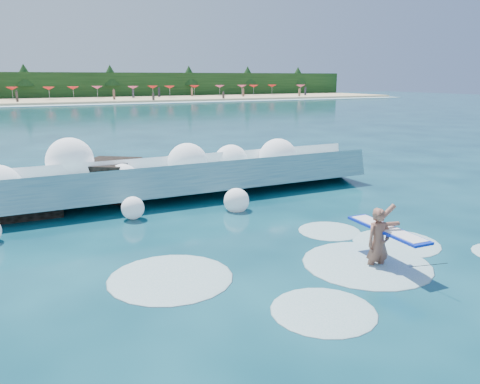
{
  "coord_description": "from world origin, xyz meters",
  "views": [
    {
      "loc": [
        -3.73,
        -8.46,
        4.08
      ],
      "look_at": [
        1.5,
        2.0,
        1.2
      ],
      "focal_mm": 35.0,
      "sensor_mm": 36.0,
      "label": 1
    }
  ],
  "objects": [
    {
      "name": "ground",
      "position": [
        0.0,
        0.0,
        0.0
      ],
      "size": [
        200.0,
        200.0,
        0.0
      ],
      "primitive_type": "plane",
      "color": "#072A39",
      "rests_on": "ground"
    },
    {
      "name": "beach",
      "position": [
        0.0,
        78.0,
        0.2
      ],
      "size": [
        140.0,
        20.0,
        0.4
      ],
      "primitive_type": "cube",
      "color": "tan",
      "rests_on": "ground"
    },
    {
      "name": "wet_band",
      "position": [
        0.0,
        67.0,
        0.04
      ],
      "size": [
        140.0,
        5.0,
        0.08
      ],
      "primitive_type": "cube",
      "color": "silver",
      "rests_on": "ground"
    },
    {
      "name": "treeline",
      "position": [
        0.0,
        88.0,
        2.5
      ],
      "size": [
        140.0,
        4.0,
        5.0
      ],
      "primitive_type": "cube",
      "color": "black",
      "rests_on": "ground"
    },
    {
      "name": "breaking_wave",
      "position": [
        -1.31,
        7.12,
        0.6
      ],
      "size": [
        19.98,
        3.04,
        1.72
      ],
      "color": "teal",
      "rests_on": "ground"
    },
    {
      "name": "rock_cluster",
      "position": [
        -3.76,
        7.42,
        0.47
      ],
      "size": [
        8.57,
        3.3,
        1.47
      ],
      "color": "black",
      "rests_on": "ground"
    },
    {
      "name": "surfer_with_board",
      "position": [
        3.36,
        -1.17,
        0.59
      ],
      "size": [
        0.9,
        2.82,
        1.61
      ],
      "color": "#915743",
      "rests_on": "ground"
    },
    {
      "name": "wave_spray",
      "position": [
        -1.26,
        6.97,
        1.04
      ],
      "size": [
        15.03,
        4.76,
        2.24
      ],
      "color": "white",
      "rests_on": "ground"
    },
    {
      "name": "surf_foam",
      "position": [
        2.33,
        -0.56,
        0.0
      ],
      "size": [
        9.67,
        5.41,
        0.14
      ],
      "color": "silver",
      "rests_on": "ground"
    },
    {
      "name": "beach_umbrellas",
      "position": [
        0.27,
        80.09,
        2.25
      ],
      "size": [
        110.12,
        6.5,
        0.5
      ],
      "color": "red",
      "rests_on": "ground"
    },
    {
      "name": "beachgoers",
      "position": [
        -0.5,
        74.94,
        1.07
      ],
      "size": [
        92.33,
        13.3,
        1.93
      ],
      "color": "#3F332D",
      "rests_on": "ground"
    }
  ]
}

